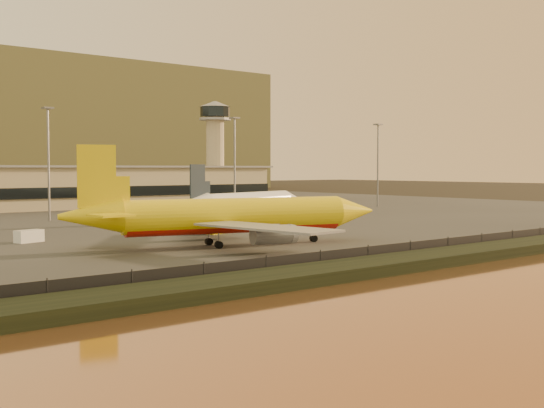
% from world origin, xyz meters
% --- Properties ---
extents(ground, '(900.00, 900.00, 0.00)m').
position_xyz_m(ground, '(0.00, 0.00, 0.00)').
color(ground, black).
rests_on(ground, ground).
extents(embankment, '(320.00, 7.00, 1.40)m').
position_xyz_m(embankment, '(0.00, -17.00, 0.70)').
color(embankment, black).
rests_on(embankment, ground).
extents(tarmac, '(320.00, 220.00, 0.20)m').
position_xyz_m(tarmac, '(0.00, 95.00, 0.10)').
color(tarmac, '#2D2D2D').
rests_on(tarmac, ground).
extents(perimeter_fence, '(300.00, 0.05, 2.20)m').
position_xyz_m(perimeter_fence, '(0.00, -13.00, 1.30)').
color(perimeter_fence, black).
rests_on(perimeter_fence, tarmac).
extents(control_tower, '(11.20, 11.20, 35.50)m').
position_xyz_m(control_tower, '(70.00, 131.00, 21.66)').
color(control_tower, tan).
rests_on(control_tower, tarmac).
extents(apron_light_masts, '(152.20, 12.20, 25.40)m').
position_xyz_m(apron_light_masts, '(15.00, 75.00, 15.70)').
color(apron_light_masts, slate).
rests_on(apron_light_masts, tarmac).
extents(dhl_cargo_jet, '(49.70, 47.63, 15.04)m').
position_xyz_m(dhl_cargo_jet, '(-7.57, 13.69, 4.69)').
color(dhl_cargo_jet, yellow).
rests_on(dhl_cargo_jet, tarmac).
extents(white_narrowbody_jet, '(43.34, 41.41, 12.63)m').
position_xyz_m(white_narrowbody_jet, '(29.82, 59.28, 3.97)').
color(white_narrowbody_jet, white).
rests_on(white_narrowbody_jet, tarmac).
extents(gse_vehicle_yellow, '(4.38, 2.91, 1.81)m').
position_xyz_m(gse_vehicle_yellow, '(1.72, 30.98, 1.11)').
color(gse_vehicle_yellow, yellow).
rests_on(gse_vehicle_yellow, tarmac).
extents(gse_vehicle_white, '(4.79, 3.18, 1.98)m').
position_xyz_m(gse_vehicle_white, '(-29.47, 38.03, 1.19)').
color(gse_vehicle_white, white).
rests_on(gse_vehicle_white, tarmac).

